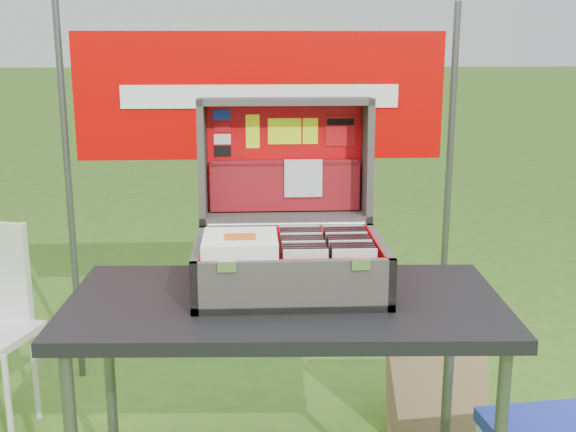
{
  "coord_description": "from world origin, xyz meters",
  "views": [
    {
      "loc": [
        -0.04,
        -2.07,
        1.54
      ],
      "look_at": [
        0.07,
        0.1,
        1.01
      ],
      "focal_mm": 45.0,
      "sensor_mm": 36.0,
      "label": 1
    }
  ],
  "objects": [
    {
      "name": "cd_left_1",
      "position": [
        0.11,
        -0.13,
        0.9
      ],
      "size": [
        0.13,
        0.01,
        0.14
      ],
      "primitive_type": "cube",
      "color": "black",
      "rests_on": "suitcase_liner_floor"
    },
    {
      "name": "songbook_5",
      "position": [
        -0.08,
        -0.07,
        0.98
      ],
      "size": [
        0.21,
        0.21,
        0.0
      ],
      "primitive_type": "cube",
      "color": "white",
      "rests_on": "suitcase_base_wall_front"
    },
    {
      "name": "songbook_7",
      "position": [
        -0.08,
        -0.07,
        0.99
      ],
      "size": [
        0.21,
        0.21,
        0.0
      ],
      "primitive_type": "cube",
      "color": "white",
      "rests_on": "suitcase_base_wall_front"
    },
    {
      "name": "suitcase_base_wall_back",
      "position": [
        0.07,
        0.19,
        0.88
      ],
      "size": [
        0.57,
        0.02,
        0.15
      ],
      "primitive_type": "cube",
      "color": "#5A544D",
      "rests_on": "table_top"
    },
    {
      "name": "suitcase_base_wall_left",
      "position": [
        -0.2,
        0.0,
        0.88
      ],
      "size": [
        0.02,
        0.41,
        0.15
      ],
      "primitive_type": "cube",
      "color": "#5A544D",
      "rests_on": "table_top"
    },
    {
      "name": "suitcase_liner_wall_front",
      "position": [
        0.07,
        -0.18,
        0.89
      ],
      "size": [
        0.52,
        0.01,
        0.13
      ],
      "primitive_type": "cube",
      "color": "#E90001",
      "rests_on": "suitcase_base_bottom"
    },
    {
      "name": "cd_left_4",
      "position": [
        0.11,
        -0.06,
        0.9
      ],
      "size": [
        0.13,
        0.01,
        0.14
      ],
      "primitive_type": "cube",
      "color": "silver",
      "rests_on": "suitcase_liner_floor"
    },
    {
      "name": "suitcase_lid_liner",
      "position": [
        0.07,
        0.34,
        1.15
      ],
      "size": [
        0.52,
        0.02,
        0.36
      ],
      "primitive_type": "cube",
      "rotation": [
        -1.61,
        0.0,
        0.0
      ],
      "color": "#E90001",
      "rests_on": "suitcase_lid_back"
    },
    {
      "name": "cd_left_10",
      "position": [
        0.11,
        0.07,
        0.9
      ],
      "size": [
        0.13,
        0.01,
        0.14
      ],
      "primitive_type": "cube",
      "color": "black",
      "rests_on": "suitcase_liner_floor"
    },
    {
      "name": "suitcase_lid_pocket",
      "position": [
        0.07,
        0.32,
        1.06
      ],
      "size": [
        0.5,
        0.04,
        0.16
      ],
      "primitive_type": "cube",
      "rotation": [
        -1.61,
        0.0,
        0.0
      ],
      "color": "maroon",
      "rests_on": "suitcase_lid_liner"
    },
    {
      "name": "suitcase_base_wall_right",
      "position": [
        0.34,
        0.0,
        0.88
      ],
      "size": [
        0.02,
        0.41,
        0.15
      ],
      "primitive_type": "cube",
      "color": "#5A544D",
      "rests_on": "table_top"
    },
    {
      "name": "banner",
      "position": [
        0.0,
        1.09,
        1.3
      ],
      "size": [
        1.6,
        0.02,
        0.55
      ],
      "primitive_type": "cube",
      "color": "#B90200",
      "rests_on": "banner_post_left"
    },
    {
      "name": "lid_card_neon_tall",
      "position": [
        -0.04,
        0.34,
        1.24
      ],
      "size": [
        0.05,
        0.01,
        0.11
      ],
      "primitive_type": "cube",
      "rotation": [
        -1.61,
        0.0,
        0.0
      ],
      "color": "#E8FD14",
      "rests_on": "suitcase_lid_liner"
    },
    {
      "name": "suitcase_liner_wall_left",
      "position": [
        -0.19,
        0.0,
        0.89
      ],
      "size": [
        0.01,
        0.36,
        0.13
      ],
      "primitive_type": "cube",
      "color": "#E90001",
      "rests_on": "suitcase_base_bottom"
    },
    {
      "name": "suitcase_lid_rim_near",
      "position": [
        0.07,
        0.28,
        0.96
      ],
      "size": [
        0.57,
        0.15,
        0.03
      ],
      "primitive_type": "cube",
      "rotation": [
        -1.61,
        0.0,
        0.0
      ],
      "color": "#5A544D",
      "rests_on": "suitcase_lid_back"
    },
    {
      "name": "chair_leg_br",
      "position": [
        -0.94,
        0.71,
        0.22
      ],
      "size": [
        0.02,
        0.02,
        0.43
      ],
      "primitive_type": "cylinder",
      "color": "silver",
      "rests_on": "ground"
    },
    {
      "name": "cd_right_2",
      "position": [
        0.24,
        -0.11,
        0.9
      ],
      "size": [
        0.13,
        0.01,
        0.14
      ],
      "primitive_type": "cube",
      "color": "black",
      "rests_on": "suitcase_liner_floor"
    },
    {
      "name": "suitcase_liner_wall_back",
      "position": [
        0.07,
        0.18,
        0.89
      ],
      "size": [
        0.52,
        0.01,
        0.13
      ],
      "primitive_type": "cube",
      "color": "#E90001",
      "rests_on": "suitcase_base_bottom"
    },
    {
      "name": "cd_right_6",
      "position": [
        0.24,
        -0.02,
        0.9
      ],
      "size": [
        0.13,
        0.01,
        0.14
      ],
      "primitive_type": "cube",
      "color": "black",
      "rests_on": "suitcase_liner_floor"
    },
    {
      "name": "suitcase",
      "position": [
        0.07,
        0.06,
        1.08
      ],
      "size": [
        0.57,
        0.57,
        0.56
      ],
      "primitive_type": null,
      "color": "#5A544D",
      "rests_on": "table"
    },
    {
      "name": "cd_left_3",
      "position": [
        0.11,
        -0.09,
        0.9
      ],
      "size": [
        0.13,
        0.01,
        0.14
      ],
      "primitive_type": "cube",
      "color": "black",
      "rests_on": "suitcase_liner_floor"
    },
    {
      "name": "songbook_1",
      "position": [
        -0.08,
        -0.07,
        0.96
      ],
      "size": [
        0.21,
        0.21,
        0.0
      ],
      "primitive_type": "cube",
      "color": "white",
      "rests_on": "suitcase_base_wall_front"
    },
    {
      "name": "lid_sticker_cc_d",
      "position": [
        -0.14,
        0.34,
        1.18
      ],
      "size": [
        0.06,
        0.0,
        0.03
      ],
      "primitive_type": "cube",
      "rotation": [
        -1.61,
        0.0,
        0.0
      ],
      "color": "black",
      "rests_on": "suitcase_lid_liner"
    },
    {
      "name": "suitcase_liner_floor",
      "position": [
        0.07,
        0.0,
        0.82
      ],
      "size": [
        0.52,
        0.36,
        0.01
      ],
      "primitive_type": "cube",
      "color": "#E90001",
      "rests_on": "suitcase_base_bottom"
    },
    {
      "name": "songbook_6",
      "position": [
        -0.08,
        -0.07,
        0.98
      ],
      "size": [
        0.21,
        0.21,
        0.0
      ],
      "primitive_type": "cube",
      "color": "white",
      "rests_on": "suitcase_base_wall_front"
    },
    {
      "name": "cd_right_5",
      "position": [
        0.24,
        -0.04,
        0.9
      ],
      "size": [
        0.13,
        0.01,
        0.14
      ],
      "primitive_type": "cube",
      "color": "black",
      "rests_on": "suitcase_liner_floor"
    },
    {
      "name": "cd_left_8",
      "position": [
        0.11,
        0.03,
        0.9
      ],
      "size": [
        0.13,
        0.01,
        0.14
      ],
      "primitive_type": "cube",
      "color": "silver",
      "rests_on": "suitcase_liner_floor"
    },
    {
      "name": "lid_sticker_band_bar",
      "position": [
        0.26,
        0.34,
        1.27
      ],
      "size": [
        0.09,
        0.0,
        0.02
      ],
      "primitive_type": "cube",
      "rotation": [
        -1.61,
        0.0,
        0.0
      ],
      "color": "black",
      "rests_on": "suitcase_lid_liner"
    },
    {
      "name": "table_top",
      "position": [
        0.05,
        -0.07,
        0.78
      ],
      "size": [
        1.3,
        0.69,
        0.04
      ],
      "primitive_type": "cube",
      "rotation": [
        0.0,
        0.0,
        -0.04
      ],
      "color": "black",
      "rests_on": "ground"
    },
    {
      "name": "cd_left_6",
      "position": [
        0.11,
        -0.02,
        0.9
      ],
      "size": [
        0.13,
        0.01,
        0.14
      ],
      "primitive_type": "cube",
      "color": "black",
      "rests_on": "suitcase_liner_floor"
    },
    {
      "name": "cd_right_12",
      "position": [
        0.24,
        0.12,
        0.9
      ],
      "size": [
        0.13,
        0.01,
        0.14
      ],
      "primitive_type": "cube",
      "color": "silver",
      "rests_on": "suitcase_liner_floor"
    },
    {
      "name": "suitcase_pocket_edge",
      "position": [
        0.07,
        0.32,
        1.14
      ],
      "size": [
        0.49,
        0.02,
        0.02
      ],
      "primitive_type": "cube",
      "rotation": [
        -1.61,
        0.0,
        0.0
      ],
      "color": "maroon",
      "rests_on": "suitcase_lid_pocket"
    },
    {
      "name": "cardboard_box",
      "position": [
        0.69,
        0.53,
        0.21
      ],
      "size": [
        0.41,
        0.19,
        0.42
      ],
      "primitive_type": "cube",
      "rotation": [
        -0.27,
        0.0,
        -0.04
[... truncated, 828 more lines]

